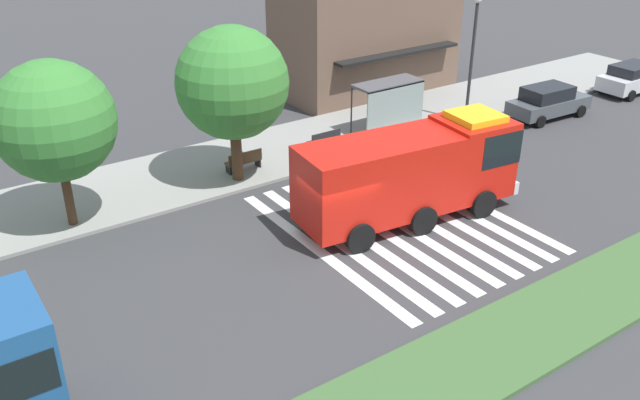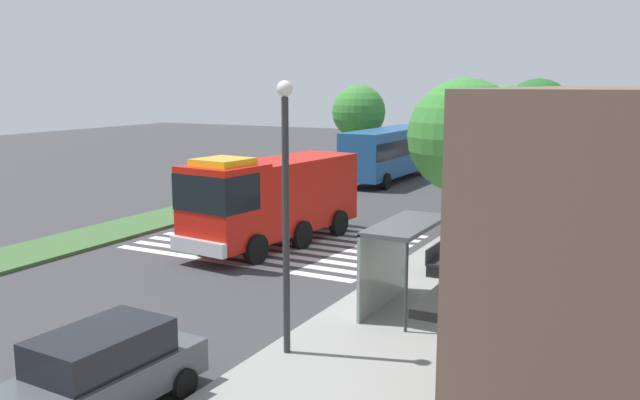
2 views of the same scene
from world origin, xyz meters
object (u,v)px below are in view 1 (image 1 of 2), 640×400
Objects in this scene: fire_truck at (416,169)px; bench_near_shelter at (324,140)px; parked_car_mid at (548,102)px; bench_west_of_shelter at (244,161)px; parked_car_east at (633,78)px; street_lamp at (473,50)px; bus_stop_shelter at (392,98)px; sidewalk_tree_center at (232,83)px; sidewalk_tree_west at (54,121)px.

bench_near_shelter is at bearing 89.48° from fire_truck.
parked_car_mid reaches higher than bench_west_of_shelter.
street_lamp is (-11.76, 1.80, 2.98)m from parked_car_east.
parked_car_mid is 8.93m from bus_stop_shelter.
parked_car_east is 1.31× the size of bus_stop_shelter.
fire_truck is at bearing -58.55° from sidewalk_tree_center.
bench_west_of_shelter is at bearing 43.34° from sidewalk_tree_center.
street_lamp reaches higher than bench_west_of_shelter.
sidewalk_tree_west reaches higher than bench_west_of_shelter.
fire_truck is 8.07m from bench_west_of_shelter.
street_lamp reaches higher than parked_car_east.
sidewalk_tree_west is at bearing 155.36° from fire_truck.
street_lamp reaches higher than bench_near_shelter.
street_lamp is (9.10, 6.19, 1.85)m from fire_truck.
fire_truck is 7.38m from bench_near_shelter.
street_lamp is (8.24, -1.00, 3.27)m from bench_near_shelter.
parked_car_mid is 12.72m from bench_near_shelter.
bus_stop_shelter is at bearing 0.15° from bench_west_of_shelter.
sidewalk_tree_west is at bearing 180.00° from sidewalk_tree_center.
street_lamp reaches higher than fire_truck.
parked_car_mid is 0.73× the size of sidewalk_tree_center.
bench_west_of_shelter is 0.25× the size of street_lamp.
sidewalk_tree_center reaches higher than bench_west_of_shelter.
parked_car_east is 0.71× the size of sidewalk_tree_center.
parked_car_mid is at bearing -18.53° from bus_stop_shelter.
bench_west_of_shelter is 0.26× the size of sidewalk_tree_west.
fire_truck reaches higher than bench_near_shelter.
sidewalk_tree_center is at bearing -172.99° from bench_near_shelter.
bench_west_of_shelter is at bearing -179.85° from bus_stop_shelter.
street_lamp is at bearing -4.58° from bench_west_of_shelter.
bench_near_shelter is (-4.00, -0.02, -1.30)m from bus_stop_shelter.
bench_near_shelter is 8.92m from street_lamp.
street_lamp is at bearing -1.14° from sidewalk_tree_west.
street_lamp is at bearing 171.19° from parked_car_east.
bench_west_of_shelter is (-24.25, 2.80, -0.29)m from parked_car_east.
sidewalk_tree_west is at bearing 175.94° from parked_car_east.
fire_truck is 1.42× the size of street_lamp.
parked_car_mid reaches higher than bench_near_shelter.
bench_west_of_shelter is at bearing 175.42° from street_lamp.
street_lamp is at bearing -13.58° from bus_stop_shelter.
fire_truck is 1.45× the size of sidewalk_tree_west.
street_lamp reaches higher than sidewalk_tree_west.
bench_west_of_shelter is 12.95m from street_lamp.
bench_west_of_shelter is at bearing 173.30° from parked_car_east.
parked_car_east is at bearing -3.95° from sidewalk_tree_west.
sidewalk_tree_west is 6.94m from sidewalk_tree_center.
street_lamp is (4.24, -1.02, 1.97)m from bus_stop_shelter.
bench_near_shelter is 0.25× the size of sidewalk_tree_center.
bus_stop_shelter is 4.20m from bench_near_shelter.
parked_car_east is 2.85× the size of bench_near_shelter.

